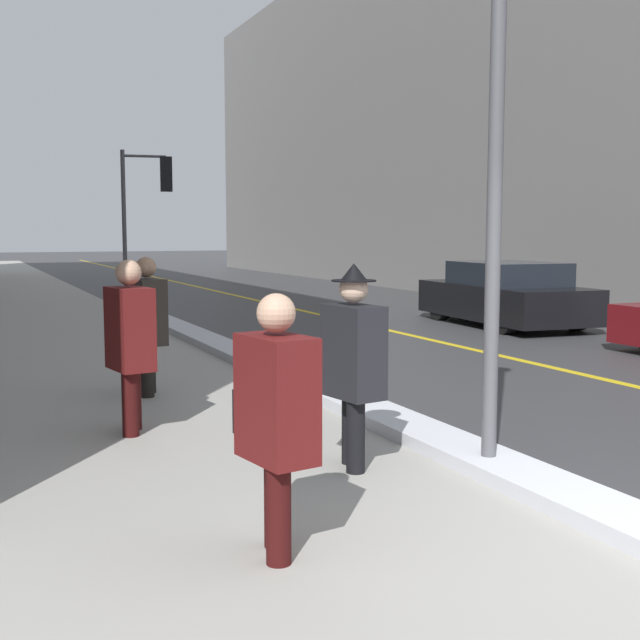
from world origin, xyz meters
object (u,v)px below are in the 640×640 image
Objects in this scene: pedestrian_with_shoulder_bag at (276,413)px; pedestrian_in_fedora at (353,358)px; traffic_light_near at (149,194)px; lamp_post at (497,103)px; pedestrian_trailing at (130,338)px; parked_car_black at (505,295)px; pedestrian_nearside at (147,319)px.

pedestrian_with_shoulder_bag is 1.85m from pedestrian_in_fedora.
traffic_light_near is at bearing 160.40° from pedestrian_with_shoulder_bag.
lamp_post is 3.12m from pedestrian_with_shoulder_bag.
pedestrian_trailing is at bearing 173.98° from pedestrian_with_shoulder_bag.
pedestrian_nearside is at bearing 121.36° from parked_car_black.
parked_car_black is (8.66, 9.25, -0.25)m from pedestrian_with_shoulder_bag.
pedestrian_in_fedora is 0.39× the size of parked_car_black.
pedestrian_trailing is 1.02× the size of pedestrian_nearside.
lamp_post is 4.98m from pedestrian_nearside.
pedestrian_in_fedora is 1.01× the size of pedestrian_trailing.
parked_car_black is at bearing 126.84° from pedestrian_in_fedora.
lamp_post is 2.92× the size of pedestrian_trailing.
pedestrian_nearside reaches higher than parked_car_black.
traffic_light_near is 2.56× the size of pedestrian_with_shoulder_bag.
pedestrian_with_shoulder_bag is at bearing -91.24° from traffic_light_near.
pedestrian_with_shoulder_bag is 3.30m from pedestrian_trailing.
pedestrian_with_shoulder_bag is 0.36× the size of parked_car_black.
pedestrian_with_shoulder_bag is at bearing -157.80° from lamp_post.
pedestrian_in_fedora is 3.76m from pedestrian_nearside.
parked_car_black is (6.48, 8.36, -2.29)m from lamp_post.
traffic_light_near is 15.60m from pedestrian_in_fedora.
parked_car_black is at bearing 52.24° from lamp_post.
traffic_light_near is 17.14m from pedestrian_with_shoulder_bag.
parked_car_black is at bearing 107.07° from pedestrian_nearside.
traffic_light_near reaches higher than pedestrian_with_shoulder_bag.
pedestrian_with_shoulder_bag is (-2.93, -16.77, -2.05)m from traffic_light_near.
pedestrian_in_fedora is (-1.73, -15.37, -2.00)m from traffic_light_near.
pedestrian_with_shoulder_bag is 0.94× the size of pedestrian_trailing.
traffic_light_near is at bearing 163.92° from pedestrian_in_fedora.
pedestrian_with_shoulder_bag is at bearing -6.02° from pedestrian_trailing.
traffic_light_near is 9.72m from parked_car_black.
pedestrian_in_fedora is at bearing 27.03° from pedestrian_trailing.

